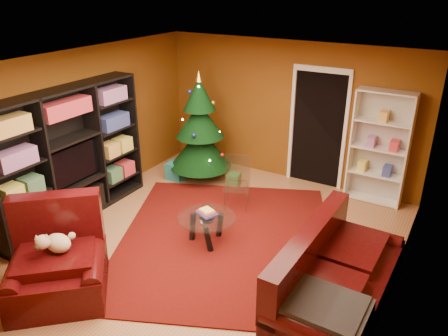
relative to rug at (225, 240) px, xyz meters
The scene contains 17 objects.
floor 0.23m from the rug, 135.48° to the right, with size 5.00×5.50×0.05m, color #9D6541.
ceiling 2.62m from the rug, 135.48° to the right, with size 5.00×5.50×0.05m, color silver.
wall_back 2.92m from the rug, 93.60° to the left, with size 5.00×0.05×2.60m, color brown.
wall_left 2.99m from the rug, behind, with size 0.05×5.50×2.60m, color brown.
wall_right 2.69m from the rug, ahead, with size 0.05×5.50×2.60m, color brown.
doorway 2.80m from the rug, 80.38° to the left, with size 1.06×0.60×2.16m, color black, non-canonical shape.
rug is the anchor object (origin of this frame).
media_unit 2.72m from the rug, 166.27° to the right, with size 0.42×2.76×2.11m, color black, non-canonical shape.
christmas_tree 2.48m from the rug, 132.47° to the left, with size 1.18×1.18×2.10m, color black, non-canonical shape.
gift_box_teal 2.39m from the rug, 143.70° to the left, with size 0.33×0.33×0.33m, color teal.
gift_box_green 1.89m from the rug, 115.62° to the left, with size 0.23×0.23×0.23m, color #2F6D2F.
white_bookshelf 3.03m from the rug, 56.89° to the left, with size 0.93×0.33×2.00m, color white, non-canonical shape.
armchair 2.40m from the rug, 119.12° to the right, with size 1.20×1.20×0.94m, color black, non-canonical shape.
dog 2.40m from the rug, 119.89° to the right, with size 0.40×0.30×0.31m, color beige, non-canonical shape.
sofa 1.99m from the rug, 16.43° to the right, with size 2.23×1.00×0.96m, color black, non-canonical shape.
coffee_table 0.35m from the rug, 137.03° to the right, with size 0.85×0.85×0.53m, color gray, non-canonical shape.
acrylic_chair 1.08m from the rug, 109.66° to the left, with size 0.42×0.46×0.82m, color #66605B, non-canonical shape.
Camera 1 is at (2.95, -4.61, 3.60)m, focal length 35.00 mm.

